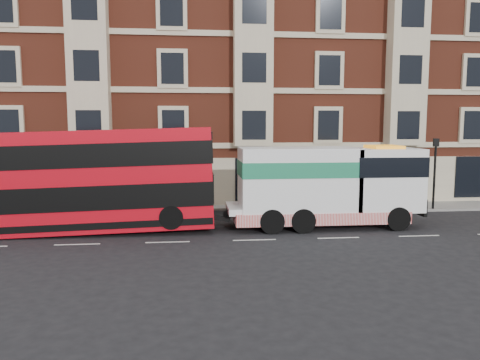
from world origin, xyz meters
name	(u,v)px	position (x,y,z in m)	size (l,w,h in m)	color
ground	(255,240)	(0.00, 0.00, 0.00)	(120.00, 120.00, 0.00)	black
sidewalk	(239,210)	(0.00, 7.50, 0.07)	(90.00, 3.00, 0.15)	slate
victorian_terrace	(235,62)	(0.50, 15.00, 10.07)	(45.00, 12.00, 20.40)	brown
lamp_post_west	(137,171)	(-6.00, 6.20, 2.68)	(0.35, 0.15, 4.35)	black
lamp_post_east	(435,168)	(12.00, 6.20, 2.68)	(0.35, 0.15, 4.35)	black
double_decker_bus	(85,179)	(-8.09, 2.48, 2.68)	(12.47, 2.86, 5.05)	red
tow_truck	(324,185)	(3.97, 2.48, 2.21)	(9.99, 2.95, 4.16)	white
pedestrian	(121,201)	(-7.00, 6.24, 0.95)	(0.58, 0.38, 1.60)	black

